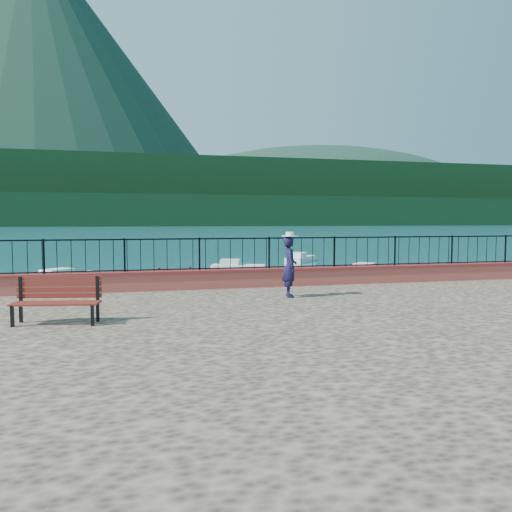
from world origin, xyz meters
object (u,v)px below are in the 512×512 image
boat_0 (100,299)px  boat_4 (238,265)px  boat_1 (366,285)px  boat_2 (367,269)px  boat_5 (301,257)px  person (290,267)px  boat_3 (67,275)px  park_bench (57,310)px

boat_0 → boat_4: 14.60m
boat_0 → boat_1: same height
boat_2 → boat_5: bearing=46.5°
person → boat_5: (9.03, 24.62, -1.63)m
boat_2 → boat_3: bearing=130.7°
boat_2 → park_bench: bearing=-179.1°
boat_0 → boat_4: size_ratio=1.01×
park_bench → boat_3: size_ratio=0.42×
park_bench → boat_1: (11.76, 9.71, -1.09)m
park_bench → boat_1: size_ratio=0.54×
boat_1 → boat_4: same height
park_bench → boat_5: 30.61m
boat_5 → boat_0: bearing=-179.5°
boat_3 → boat_1: bearing=-76.9°
person → boat_3: size_ratio=0.39×
boat_1 → boat_4: 11.57m
park_bench → boat_0: 8.53m
boat_2 → boat_4: size_ratio=1.08×
person → boat_3: (-7.44, 15.12, -1.63)m
person → boat_1: (6.10, 7.49, -1.63)m
boat_0 → boat_2: (14.85, 8.02, 0.00)m
boat_4 → park_bench: bearing=-92.2°
park_bench → person: 6.11m
boat_2 → boat_5: 10.37m
park_bench → boat_3: park_bench is taller
park_bench → boat_4: 22.36m
boat_4 → boat_5: (6.42, 6.10, 0.00)m
boat_1 → boat_3: (-13.53, 7.63, 0.00)m
boat_3 → park_bench: bearing=-131.6°
person → boat_2: size_ratio=0.45×
person → boat_5: person is taller
boat_1 → boat_4: (-3.49, 11.03, 0.00)m
boat_1 → boat_5: 17.38m
park_bench → boat_0: size_ratio=0.51×
boat_2 → boat_5: (-0.53, 10.36, 0.00)m
person → boat_1: size_ratio=0.50×
boat_3 → boat_5: (16.46, 9.50, 0.00)m
boat_3 → boat_5: bearing=-17.5°
person → boat_0: bearing=48.9°
boat_4 → boat_5: bearing=63.0°
boat_2 → boat_4: 8.16m
person → boat_1: bearing=-30.5°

